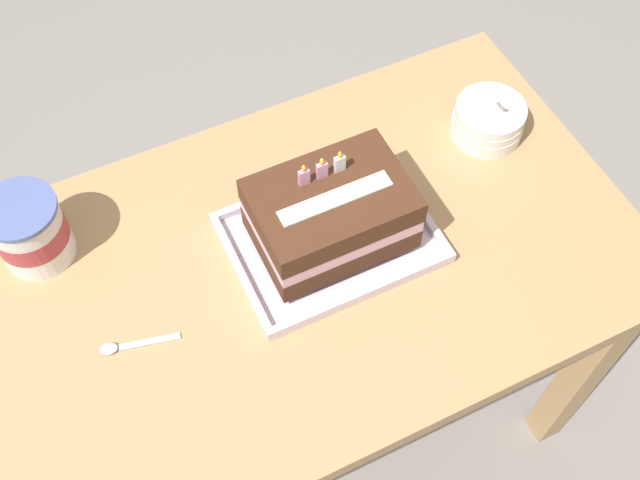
% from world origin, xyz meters
% --- Properties ---
extents(ground_plane, '(8.00, 8.00, 0.00)m').
position_xyz_m(ground_plane, '(0.00, 0.00, 0.00)').
color(ground_plane, gray).
extents(dining_table, '(1.09, 0.66, 0.73)m').
position_xyz_m(dining_table, '(0.00, 0.00, 0.61)').
color(dining_table, tan).
rests_on(dining_table, ground_plane).
extents(foil_tray, '(0.33, 0.25, 0.02)m').
position_xyz_m(foil_tray, '(0.04, 0.01, 0.74)').
color(foil_tray, silver).
rests_on(foil_tray, dining_table).
extents(birthday_cake, '(0.24, 0.17, 0.16)m').
position_xyz_m(birthday_cake, '(0.04, 0.01, 0.81)').
color(birthday_cake, '#492919').
rests_on(birthday_cake, foil_tray).
extents(bowl_stack, '(0.13, 0.13, 0.12)m').
position_xyz_m(bowl_stack, '(0.40, 0.10, 0.76)').
color(bowl_stack, white).
rests_on(bowl_stack, dining_table).
extents(ice_cream_tub, '(0.12, 0.12, 0.13)m').
position_xyz_m(ice_cream_tub, '(-0.39, 0.20, 0.79)').
color(ice_cream_tub, white).
rests_on(ice_cream_tub, dining_table).
extents(serving_spoon_near_tray, '(0.12, 0.04, 0.01)m').
position_xyz_m(serving_spoon_near_tray, '(-0.33, -0.02, 0.73)').
color(serving_spoon_near_tray, silver).
rests_on(serving_spoon_near_tray, dining_table).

